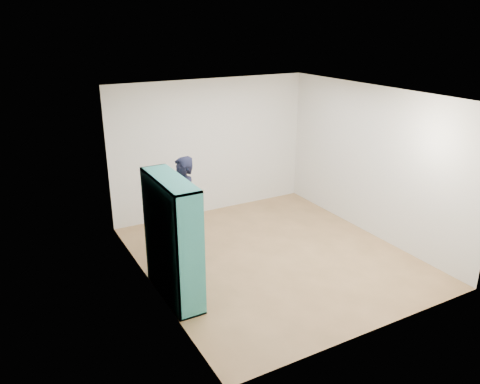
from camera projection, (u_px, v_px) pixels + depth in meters
floor at (273, 256)px, 7.60m from camera, size 4.50×4.50×0.00m
ceiling at (277, 94)px, 6.71m from camera, size 4.50×4.50×0.00m
wall_left at (149, 203)px, 6.25m from camera, size 0.02×4.50×2.60m
wall_right at (372, 162)px, 8.06m from camera, size 0.02×4.50×2.60m
wall_back at (211, 147)px, 9.01m from camera, size 4.00×0.02×2.60m
wall_front at (382, 236)px, 5.30m from camera, size 4.00×0.02×2.60m
bookshelf at (170, 241)px, 6.24m from camera, size 0.37×1.28×1.71m
person at (184, 207)px, 7.41m from camera, size 0.45×0.63×1.64m
smartphone at (173, 200)px, 7.39m from camera, size 0.01×0.09×0.13m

